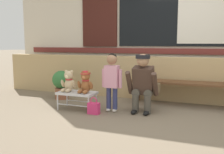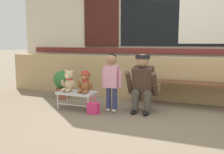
% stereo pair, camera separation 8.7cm
% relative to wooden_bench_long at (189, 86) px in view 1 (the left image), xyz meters
% --- Properties ---
extents(ground_plane, '(60.00, 60.00, 0.00)m').
position_rel_wooden_bench_long_xyz_m(ground_plane, '(-0.39, -1.06, -0.37)').
color(ground_plane, '#756651').
extents(brick_low_wall, '(7.54, 0.25, 0.85)m').
position_rel_wooden_bench_long_xyz_m(brick_low_wall, '(-0.39, 0.37, 0.05)').
color(brick_low_wall, tan).
rests_on(brick_low_wall, ground).
extents(shop_facade, '(7.70, 0.26, 3.51)m').
position_rel_wooden_bench_long_xyz_m(shop_facade, '(-0.39, 0.88, 1.39)').
color(shop_facade, beige).
rests_on(shop_facade, ground).
extents(wooden_bench_long, '(2.10, 0.40, 0.44)m').
position_rel_wooden_bench_long_xyz_m(wooden_bench_long, '(0.00, 0.00, 0.00)').
color(wooden_bench_long, brown).
rests_on(wooden_bench_long, ground).
extents(small_display_bench, '(0.64, 0.36, 0.30)m').
position_rel_wooden_bench_long_xyz_m(small_display_bench, '(-1.75, -0.90, -0.11)').
color(small_display_bench, silver).
rests_on(small_display_bench, ground).
extents(teddy_bear_plain, '(0.28, 0.26, 0.36)m').
position_rel_wooden_bench_long_xyz_m(teddy_bear_plain, '(-1.91, -0.90, 0.09)').
color(teddy_bear_plain, '#CCB289').
rests_on(teddy_bear_plain, small_display_bench).
extents(teddy_bear_with_hat, '(0.28, 0.27, 0.36)m').
position_rel_wooden_bench_long_xyz_m(teddy_bear_with_hat, '(-1.59, -0.90, 0.10)').
color(teddy_bear_with_hat, '#93562D').
rests_on(teddy_bear_with_hat, small_display_bench).
extents(child_standing, '(0.35, 0.18, 0.96)m').
position_rel_wooden_bench_long_xyz_m(child_standing, '(-1.16, -0.80, 0.22)').
color(child_standing, navy).
rests_on(child_standing, ground).
extents(adult_crouching, '(0.50, 0.49, 0.95)m').
position_rel_wooden_bench_long_xyz_m(adult_crouching, '(-0.67, -0.64, 0.11)').
color(adult_crouching, '#4C473D').
rests_on(adult_crouching, ground).
extents(handbag_on_ground, '(0.18, 0.11, 0.27)m').
position_rel_wooden_bench_long_xyz_m(handbag_on_ground, '(-1.37, -1.05, -0.28)').
color(handbag_on_ground, '#E53370').
rests_on(handbag_on_ground, ground).
extents(potted_plant, '(0.36, 0.36, 0.57)m').
position_rel_wooden_bench_long_xyz_m(potted_plant, '(-2.45, -0.29, -0.05)').
color(potted_plant, brown).
rests_on(potted_plant, ground).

